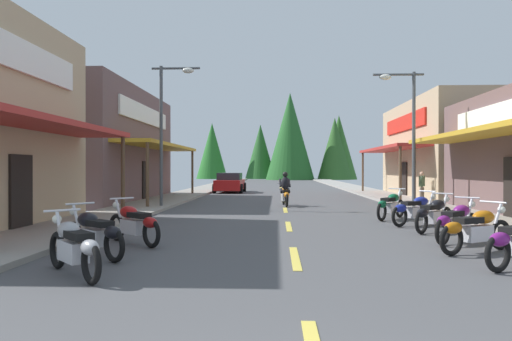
{
  "coord_description": "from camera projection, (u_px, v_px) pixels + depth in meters",
  "views": [
    {
      "loc": [
        -0.35,
        -2.21,
        1.73
      ],
      "look_at": [
        -1.62,
        27.11,
        1.59
      ],
      "focal_mm": 33.71,
      "sensor_mm": 36.0,
      "label": 1
    }
  ],
  "objects": [
    {
      "name": "storefront_right_far",
      "position": [
        477.0,
        150.0,
        28.71
      ],
      "size": [
        10.38,
        11.97,
        5.69
      ],
      "color": "tan",
      "rests_on": "ground"
    },
    {
      "name": "sidewalk_left",
      "position": [
        187.0,
        194.0,
        30.75
      ],
      "size": [
        2.48,
        86.64,
        0.12
      ],
      "primitive_type": "cube",
      "color": "gray",
      "rests_on": "ground"
    },
    {
      "name": "motorcycle_parked_right_5",
      "position": [
        391.0,
        205.0,
        16.18
      ],
      "size": [
        1.35,
        1.78,
        1.04
      ],
      "rotation": [
        0.0,
        0.0,
        0.94
      ],
      "color": "black",
      "rests_on": "ground"
    },
    {
      "name": "sidewalk_right",
      "position": [
        380.0,
        195.0,
        30.22
      ],
      "size": [
        2.48,
        86.64,
        0.12
      ],
      "primitive_type": "cube",
      "color": "#9E9991",
      "rests_on": "ground"
    },
    {
      "name": "motorcycle_parked_left_1",
      "position": [
        94.0,
        233.0,
        9.23
      ],
      "size": [
        1.71,
        1.44,
        1.04
      ],
      "rotation": [
        0.0,
        0.0,
        2.45
      ],
      "color": "black",
      "rests_on": "ground"
    },
    {
      "name": "motorcycle_parked_right_2",
      "position": [
        457.0,
        221.0,
        11.19
      ],
      "size": [
        1.58,
        1.59,
        1.04
      ],
      "rotation": [
        0.0,
        0.0,
        0.79
      ],
      "color": "black",
      "rests_on": "ground"
    },
    {
      "name": "ground",
      "position": [
        282.0,
        196.0,
        30.49
      ],
      "size": [
        9.79,
        86.64,
        0.1
      ],
      "primitive_type": "cube",
      "color": "#4C4C4F"
    },
    {
      "name": "motorcycle_parked_right_4",
      "position": [
        416.0,
        209.0,
        14.45
      ],
      "size": [
        1.81,
        1.31,
        1.04
      ],
      "rotation": [
        0.0,
        0.0,
        0.61
      ],
      "color": "black",
      "rests_on": "ground"
    },
    {
      "name": "pedestrian_by_shop",
      "position": [
        422.0,
        185.0,
        23.8
      ],
      "size": [
        0.43,
        0.45,
        1.56
      ],
      "rotation": [
        0.0,
        0.0,
        5.55
      ],
      "color": "#726659",
      "rests_on": "ground"
    },
    {
      "name": "treeline_backdrop",
      "position": [
        296.0,
        145.0,
        75.21
      ],
      "size": [
        25.89,
        11.86,
        13.19
      ],
      "color": "#215923",
      "rests_on": "ground"
    },
    {
      "name": "centerline_dashes",
      "position": [
        282.0,
        193.0,
        34.0
      ],
      "size": [
        0.16,
        64.02,
        0.01
      ],
      "color": "#E0C64C",
      "rests_on": "ground"
    },
    {
      "name": "motorcycle_parked_right_3",
      "position": [
        434.0,
        214.0,
        13.04
      ],
      "size": [
        1.53,
        1.64,
        1.04
      ],
      "rotation": [
        0.0,
        0.0,
        0.82
      ],
      "color": "black",
      "rests_on": "ground"
    },
    {
      "name": "parked_car_curbside",
      "position": [
        230.0,
        183.0,
        34.27
      ],
      "size": [
        2.1,
        4.32,
        1.4
      ],
      "rotation": [
        0.0,
        0.0,
        1.56
      ],
      "color": "#B21919",
      "rests_on": "ground"
    },
    {
      "name": "streetlamp_right",
      "position": [
        406.0,
        119.0,
        19.78
      ],
      "size": [
        2.07,
        0.3,
        5.69
      ],
      "color": "#474C51",
      "rests_on": "ground"
    },
    {
      "name": "motorcycle_parked_left_2",
      "position": [
        134.0,
        223.0,
        10.87
      ],
      "size": [
        1.64,
        1.52,
        1.04
      ],
      "rotation": [
        0.0,
        0.0,
        2.4
      ],
      "color": "black",
      "rests_on": "ground"
    },
    {
      "name": "rider_cruising_lead",
      "position": [
        285.0,
        192.0,
        21.89
      ],
      "size": [
        0.61,
        2.14,
        1.57
      ],
      "rotation": [
        0.0,
        0.0,
        1.65
      ],
      "color": "black",
      "rests_on": "ground"
    },
    {
      "name": "motorcycle_parked_left_0",
      "position": [
        74.0,
        246.0,
        7.64
      ],
      "size": [
        1.53,
        1.64,
        1.04
      ],
      "rotation": [
        0.0,
        0.0,
        2.32
      ],
      "color": "black",
      "rests_on": "ground"
    },
    {
      "name": "motorcycle_parked_right_1",
      "position": [
        476.0,
        229.0,
        9.77
      ],
      "size": [
        1.89,
        1.17,
        1.04
      ],
      "rotation": [
        0.0,
        0.0,
        0.53
      ],
      "color": "black",
      "rests_on": "ground"
    },
    {
      "name": "streetlamp_left",
      "position": [
        168.0,
        116.0,
        20.5
      ],
      "size": [
        2.07,
        0.3,
        6.1
      ],
      "color": "#474C51",
      "rests_on": "ground"
    },
    {
      "name": "storefront_left_far",
      "position": [
        73.0,
        146.0,
        25.7
      ],
      "size": [
        9.62,
        12.37,
        5.86
      ],
      "color": "brown",
      "rests_on": "ground"
    }
  ]
}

